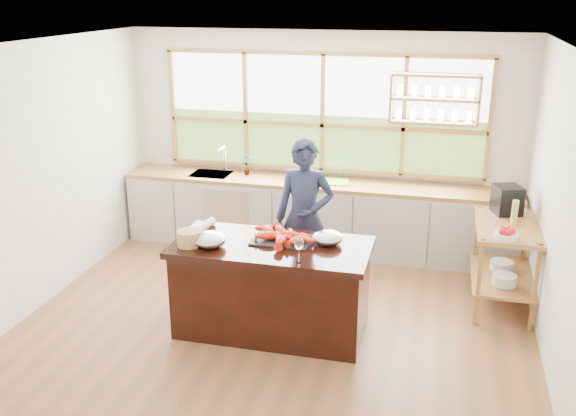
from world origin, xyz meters
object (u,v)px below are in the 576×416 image
(cook, at_px, (305,218))
(espresso_machine, at_px, (507,200))
(island, at_px, (272,288))
(wicker_basket, at_px, (189,238))

(cook, relative_size, espresso_machine, 5.69)
(island, xyz_separation_m, espresso_machine, (2.19, 1.45, 0.60))
(island, height_order, wicker_basket, wicker_basket)
(island, relative_size, wicker_basket, 8.20)
(cook, bearing_deg, island, -98.95)
(espresso_machine, xyz_separation_m, wicker_basket, (-2.93, -1.66, -0.08))
(cook, bearing_deg, espresso_machine, 13.01)
(wicker_basket, bearing_deg, cook, 52.69)
(cook, distance_m, espresso_machine, 2.15)
(island, distance_m, cook, 1.00)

